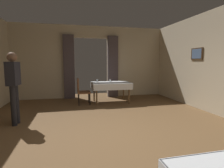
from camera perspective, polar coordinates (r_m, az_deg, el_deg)
ground at (r=3.84m, az=0.91°, el=-15.80°), size 10.08×10.08×0.00m
wall_back at (r=7.67m, az=-6.70°, el=7.11°), size 6.40×0.27×3.00m
dining_table_mid at (r=6.62m, az=-0.34°, el=-0.21°), size 1.42×0.93×0.75m
chair_mid_left at (r=6.38m, az=-9.75°, el=-1.92°), size 0.44×0.44×0.93m
glass_mid_a at (r=6.84m, az=-0.60°, el=1.13°), size 0.07×0.07×0.09m
glass_mid_b at (r=6.71m, az=-4.75°, el=1.07°), size 0.07×0.07×0.11m
person_waiter_by_doorway at (r=4.77m, az=-29.01°, el=0.50°), size 0.25×0.38×1.72m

